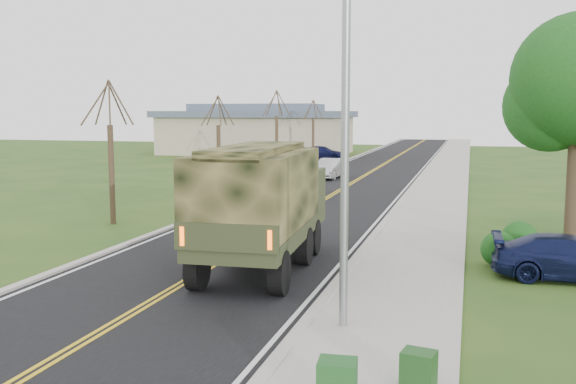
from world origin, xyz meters
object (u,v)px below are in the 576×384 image
at_px(suv_champagne, 288,186).
at_px(utility_box_far, 419,370).
at_px(pickup_navy, 572,258).
at_px(sedan_silver, 330,169).
at_px(military_truck, 262,199).

relative_size(suv_champagne, utility_box_far, 7.39).
xyz_separation_m(pickup_navy, utility_box_far, (-3.58, -8.73, -0.21)).
height_order(suv_champagne, utility_box_far, suv_champagne).
xyz_separation_m(sedan_silver, utility_box_far, (8.94, -34.38, -0.28)).
xyz_separation_m(suv_champagne, sedan_silver, (0.01, 10.96, 0.04)).
bearing_deg(pickup_navy, suv_champagne, 39.45).
xyz_separation_m(military_truck, suv_champagne, (-3.73, 15.94, -1.50)).
bearing_deg(military_truck, utility_box_far, -58.67).
bearing_deg(suv_champagne, sedan_silver, 94.95).
bearing_deg(military_truck, sedan_silver, 94.26).
xyz_separation_m(suv_champagne, utility_box_far, (8.96, -23.43, -0.24)).
relative_size(sedan_silver, utility_box_far, 6.62).
height_order(military_truck, suv_champagne, military_truck).
bearing_deg(suv_champagne, military_truck, -71.81).
xyz_separation_m(military_truck, sedan_silver, (-3.72, 26.90, -1.46)).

